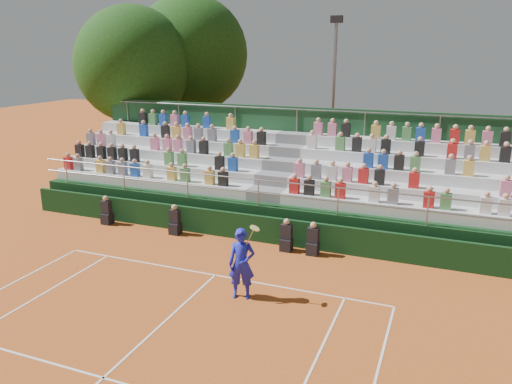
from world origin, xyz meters
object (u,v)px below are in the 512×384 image
at_px(tennis_player, 242,264).
at_px(tree_east, 190,54).
at_px(floodlight_mast, 334,88).
at_px(tree_west, 134,65).

distance_m(tennis_player, tree_east, 19.07).
bearing_deg(floodlight_mast, tree_west, -169.67).
xyz_separation_m(tennis_player, tree_east, (-9.86, 15.36, 5.53)).
distance_m(tennis_player, floodlight_mast, 14.47).
height_order(tennis_player, floodlight_mast, floodlight_mast).
relative_size(tree_east, floodlight_mast, 1.18).
xyz_separation_m(tennis_player, floodlight_mast, (-0.75, 13.92, 3.88)).
distance_m(tennis_player, tree_west, 17.35).
bearing_deg(tennis_player, floodlight_mast, 93.09).
xyz_separation_m(tree_east, floodlight_mast, (9.11, -1.44, -1.65)).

